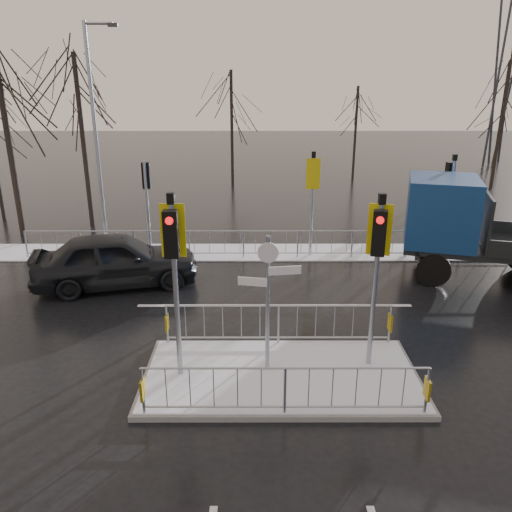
{
  "coord_description": "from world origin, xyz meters",
  "views": [
    {
      "loc": [
        -0.56,
        -9.47,
        6.15
      ],
      "look_at": [
        -0.54,
        3.04,
        1.8
      ],
      "focal_mm": 35.0,
      "sensor_mm": 36.0,
      "label": 1
    }
  ],
  "objects_px": {
    "flatbed_truck": "(472,226)",
    "car_far_lane": "(116,260)",
    "street_lamp_left": "(97,130)",
    "traffic_island": "(281,363)"
  },
  "relations": [
    {
      "from": "flatbed_truck",
      "to": "car_far_lane",
      "type": "bearing_deg",
      "value": -176.23
    },
    {
      "from": "car_far_lane",
      "to": "street_lamp_left",
      "type": "height_order",
      "value": "street_lamp_left"
    },
    {
      "from": "car_far_lane",
      "to": "street_lamp_left",
      "type": "relative_size",
      "value": 0.62
    },
    {
      "from": "street_lamp_left",
      "to": "car_far_lane",
      "type": "bearing_deg",
      "value": -70.48
    },
    {
      "from": "traffic_island",
      "to": "flatbed_truck",
      "type": "bearing_deg",
      "value": 43.22
    },
    {
      "from": "traffic_island",
      "to": "flatbed_truck",
      "type": "height_order",
      "value": "traffic_island"
    },
    {
      "from": "traffic_island",
      "to": "car_far_lane",
      "type": "bearing_deg",
      "value": 132.75
    },
    {
      "from": "traffic_island",
      "to": "flatbed_truck",
      "type": "relative_size",
      "value": 0.8
    },
    {
      "from": "street_lamp_left",
      "to": "traffic_island",
      "type": "bearing_deg",
      "value": -55.93
    },
    {
      "from": "traffic_island",
      "to": "street_lamp_left",
      "type": "height_order",
      "value": "street_lamp_left"
    }
  ]
}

